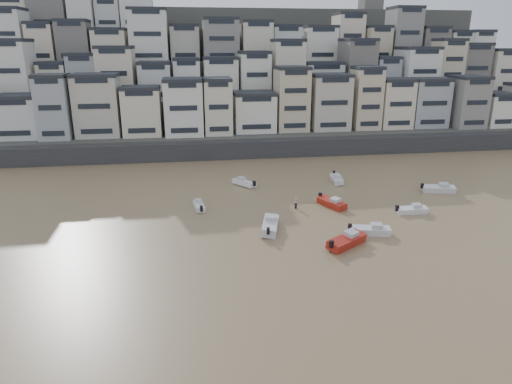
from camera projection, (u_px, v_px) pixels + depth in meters
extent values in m
cube|color=#38383A|center=(253.00, 149.00, 93.03)|extent=(140.00, 3.00, 3.50)
cube|color=#4C4C47|center=(271.00, 140.00, 100.25)|extent=(140.00, 14.00, 4.00)
cube|color=#4C4C47|center=(262.00, 118.00, 110.61)|extent=(140.00, 14.00, 10.00)
cube|color=#4C4C47|center=(255.00, 96.00, 120.65)|extent=(140.00, 14.00, 18.00)
cube|color=#4C4C47|center=(248.00, 78.00, 130.69)|extent=(140.00, 16.00, 26.00)
cube|color=#4C4C47|center=(242.00, 65.00, 142.93)|extent=(140.00, 18.00, 32.00)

